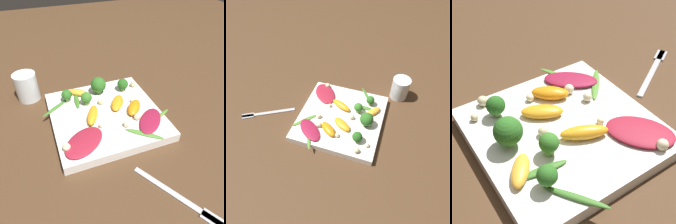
# 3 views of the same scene
# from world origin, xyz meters

# --- Properties ---
(ground_plane) EXTENTS (2.40, 2.40, 0.00)m
(ground_plane) POSITION_xyz_m (0.00, 0.00, 0.00)
(ground_plane) COLOR #4C331E
(plate) EXTENTS (0.27, 0.27, 0.02)m
(plate) POSITION_xyz_m (0.00, 0.00, 0.01)
(plate) COLOR white
(plate) RESTS_ON ground_plane
(drinking_glass) EXTENTS (0.06, 0.06, 0.08)m
(drinking_glass) POSITION_xyz_m (0.17, 0.18, 0.04)
(drinking_glass) COLOR white
(drinking_glass) RESTS_ON ground_plane
(fork) EXTENTS (0.17, 0.10, 0.01)m
(fork) POSITION_xyz_m (-0.27, -0.06, 0.00)
(fork) COLOR #B2B2B7
(fork) RESTS_ON ground_plane
(radicchio_leaf_0) EXTENTS (0.12, 0.12, 0.01)m
(radicchio_leaf_0) POSITION_xyz_m (-0.09, 0.08, 0.03)
(radicchio_leaf_0) COLOR maroon
(radicchio_leaf_0) RESTS_ON plate
(radicchio_leaf_1) EXTENTS (0.11, 0.10, 0.01)m
(radicchio_leaf_1) POSITION_xyz_m (-0.08, -0.09, 0.03)
(radicchio_leaf_1) COLOR maroon
(radicchio_leaf_1) RESTS_ON plate
(orange_segment_0) EXTENTS (0.07, 0.06, 0.02)m
(orange_segment_0) POSITION_xyz_m (0.02, -0.04, 0.03)
(orange_segment_0) COLOR orange
(orange_segment_0) RESTS_ON plate
(orange_segment_1) EXTENTS (0.08, 0.05, 0.02)m
(orange_segment_1) POSITION_xyz_m (-0.01, 0.04, 0.03)
(orange_segment_1) COLOR orange
(orange_segment_1) RESTS_ON plate
(orange_segment_2) EXTENTS (0.07, 0.06, 0.02)m
(orange_segment_2) POSITION_xyz_m (-0.02, -0.07, 0.03)
(orange_segment_2) COLOR orange
(orange_segment_2) RESTS_ON plate
(orange_segment_3) EXTENTS (0.05, 0.06, 0.02)m
(orange_segment_3) POSITION_xyz_m (0.10, 0.05, 0.03)
(orange_segment_3) COLOR #FCAD33
(orange_segment_3) RESTS_ON plate
(broccoli_floret_0) EXTENTS (0.03, 0.03, 0.04)m
(broccoli_floret_0) POSITION_xyz_m (0.08, -0.08, 0.04)
(broccoli_floret_0) COLOR #7A9E51
(broccoli_floret_0) RESTS_ON plate
(broccoli_floret_1) EXTENTS (0.03, 0.03, 0.04)m
(broccoli_floret_1) POSITION_xyz_m (0.05, 0.04, 0.04)
(broccoli_floret_1) COLOR #7A9E51
(broccoli_floret_1) RESTS_ON plate
(broccoli_floret_2) EXTENTS (0.04, 0.04, 0.05)m
(broccoli_floret_2) POSITION_xyz_m (0.09, -0.01, 0.05)
(broccoli_floret_2) COLOR #84AD5B
(broccoli_floret_2) RESTS_ON plate
(broccoli_floret_3) EXTENTS (0.03, 0.03, 0.04)m
(broccoli_floret_3) POSITION_xyz_m (0.08, 0.08, 0.05)
(broccoli_floret_3) COLOR #84AD5B
(broccoli_floret_3) RESTS_ON plate
(arugula_sprig_0) EXTENTS (0.05, 0.08, 0.00)m
(arugula_sprig_0) POSITION_xyz_m (-0.07, -0.12, 0.03)
(arugula_sprig_0) COLOR #518E33
(arugula_sprig_0) RESTS_ON plate
(arugula_sprig_1) EXTENTS (0.07, 0.08, 0.00)m
(arugula_sprig_1) POSITION_xyz_m (-0.11, -0.06, 0.03)
(arugula_sprig_1) COLOR #518E33
(arugula_sprig_1) RESTS_ON plate
(arugula_sprig_2) EXTENTS (0.07, 0.02, 0.01)m
(arugula_sprig_2) POSITION_xyz_m (0.07, 0.06, 0.03)
(arugula_sprig_2) COLOR #3D7528
(arugula_sprig_2) RESTS_ON plate
(arugula_sprig_3) EXTENTS (0.06, 0.08, 0.01)m
(arugula_sprig_3) POSITION_xyz_m (0.06, 0.12, 0.03)
(arugula_sprig_3) COLOR #3D7528
(arugula_sprig_3) RESTS_ON plate
(macadamia_nut_0) EXTENTS (0.02, 0.02, 0.02)m
(macadamia_nut_0) POSITION_xyz_m (-0.09, 0.12, 0.03)
(macadamia_nut_0) COLOR beige
(macadamia_nut_0) RESTS_ON plate
(macadamia_nut_1) EXTENTS (0.02, 0.02, 0.02)m
(macadamia_nut_1) POSITION_xyz_m (0.04, -0.00, 0.03)
(macadamia_nut_1) COLOR beige
(macadamia_nut_1) RESTS_ON plate
(macadamia_nut_2) EXTENTS (0.01, 0.01, 0.01)m
(macadamia_nut_2) POSITION_xyz_m (0.11, -0.09, 0.03)
(macadamia_nut_2) COLOR beige
(macadamia_nut_2) RESTS_ON plate
(macadamia_nut_3) EXTENTS (0.02, 0.02, 0.02)m
(macadamia_nut_3) POSITION_xyz_m (-0.05, -0.06, 0.03)
(macadamia_nut_3) COLOR beige
(macadamia_nut_3) RESTS_ON plate
(macadamia_nut_4) EXTENTS (0.01, 0.01, 0.01)m
(macadamia_nut_4) POSITION_xyz_m (-0.05, 0.03, 0.03)
(macadamia_nut_4) COLOR beige
(macadamia_nut_4) RESTS_ON plate
(macadamia_nut_5) EXTENTS (0.02, 0.02, 0.02)m
(macadamia_nut_5) POSITION_xyz_m (0.08, -0.12, 0.03)
(macadamia_nut_5) COLOR beige
(macadamia_nut_5) RESTS_ON plate
(macadamia_nut_6) EXTENTS (0.02, 0.02, 0.02)m
(macadamia_nut_6) POSITION_xyz_m (-0.07, -0.03, 0.03)
(macadamia_nut_6) COLOR beige
(macadamia_nut_6) RESTS_ON plate
(macadamia_nut_7) EXTENTS (0.01, 0.01, 0.01)m
(macadamia_nut_7) POSITION_xyz_m (0.01, -0.08, 0.03)
(macadamia_nut_7) COLOR beige
(macadamia_nut_7) RESTS_ON plate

